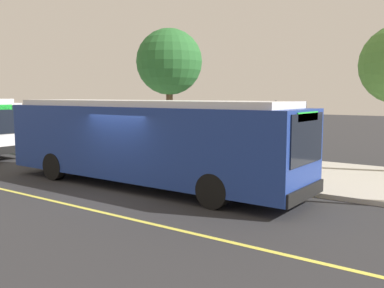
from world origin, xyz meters
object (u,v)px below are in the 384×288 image
object	(u,v)px
route_sign_post	(275,130)
pedestrian_commuter	(258,148)
transit_bus_main	(145,139)
waiting_bench	(238,155)

from	to	relation	value
route_sign_post	pedestrian_commuter	xyz separation A→B (m)	(-1.41, 1.48, -0.84)
transit_bus_main	waiting_bench	xyz separation A→B (m)	(0.92, 4.80, -0.98)
waiting_bench	route_sign_post	distance (m)	3.92
transit_bus_main	waiting_bench	world-z (taller)	transit_bus_main
waiting_bench	pedestrian_commuter	size ratio (longest dim) A/B	0.95
waiting_bench	pedestrian_commuter	bearing A→B (deg)	-33.15
waiting_bench	route_sign_post	size ratio (longest dim) A/B	0.57
transit_bus_main	pedestrian_commuter	distance (m)	4.55
route_sign_post	transit_bus_main	bearing A→B (deg)	-147.17
transit_bus_main	pedestrian_commuter	xyz separation A→B (m)	(2.32, 3.88, -0.50)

